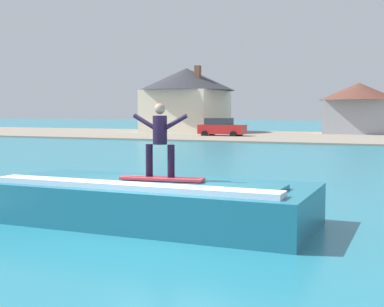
# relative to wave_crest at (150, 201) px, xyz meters

# --- Properties ---
(ground_plane) EXTENTS (260.00, 260.00, 0.00)m
(ground_plane) POSITION_rel_wave_crest_xyz_m (0.58, -0.53, -0.48)
(ground_plane) COLOR teal
(wave_crest) EXTENTS (7.43, 3.17, 1.02)m
(wave_crest) POSITION_rel_wave_crest_xyz_m (0.00, 0.00, 0.00)
(wave_crest) COLOR #1F6B83
(wave_crest) RESTS_ON ground_plane
(surfboard) EXTENTS (1.93, 0.64, 0.06)m
(surfboard) POSITION_rel_wave_crest_xyz_m (0.42, -0.24, 0.57)
(surfboard) COLOR #D8333F
(surfboard) RESTS_ON wave_crest
(surfer) EXTENTS (1.33, 0.32, 1.64)m
(surfer) POSITION_rel_wave_crest_xyz_m (0.34, -0.17, 1.52)
(surfer) COLOR black
(surfer) RESTS_ON surfboard
(shoreline_bank) EXTENTS (120.00, 21.21, 0.15)m
(shoreline_bank) POSITION_rel_wave_crest_xyz_m (0.58, 40.37, -0.41)
(shoreline_bank) COLOR gray
(shoreline_bank) RESTS_ON ground_plane
(car_near_shore) EXTENTS (4.47, 2.14, 1.86)m
(car_near_shore) POSITION_rel_wave_crest_xyz_m (-11.88, 37.82, 0.47)
(car_near_shore) COLOR red
(car_near_shore) RESTS_ON ground_plane
(house_with_chimney) EXTENTS (11.00, 11.00, 7.51)m
(house_with_chimney) POSITION_rel_wave_crest_xyz_m (-18.75, 45.11, 3.71)
(house_with_chimney) COLOR beige
(house_with_chimney) RESTS_ON ground_plane
(house_small_cottage) EXTENTS (8.27, 8.27, 5.50)m
(house_small_cottage) POSITION_rel_wave_crest_xyz_m (-0.21, 48.10, 2.70)
(house_small_cottage) COLOR #9EA3AD
(house_small_cottage) RESTS_ON ground_plane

